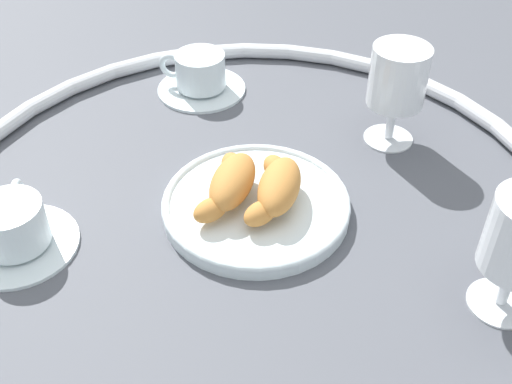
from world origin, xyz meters
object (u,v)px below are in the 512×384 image
Objects in this scene: croissant_large at (277,187)px; coffee_cup_near at (14,229)px; pastry_plate at (256,204)px; coffee_cup_far at (200,75)px; croissant_small at (230,184)px; juice_glass_left at (398,81)px.

coffee_cup_near is at bearing 99.29° from croissant_large.
pastry_plate is at bearing 84.58° from croissant_large.
coffee_cup_near is 1.00× the size of coffee_cup_far.
croissant_small is at bearing -170.50° from coffee_cup_far.
coffee_cup_near is at bearing 149.61° from coffee_cup_far.
croissant_small and coffee_cup_near have the same top height.
croissant_small is (0.01, 0.05, 0.00)m from croissant_large.
juice_glass_left reaches higher than coffee_cup_near.
coffee_cup_near is 0.97× the size of juice_glass_left.
croissant_small is at bearing 122.38° from juice_glass_left.
coffee_cup_far reaches higher than pastry_plate.
juice_glass_left reaches higher than croissant_large.
juice_glass_left is (0.15, -0.16, 0.05)m from croissant_large.
coffee_cup_near is at bearing 100.57° from pastry_plate.
coffee_cup_far is (0.28, 0.05, -0.01)m from croissant_small.
croissant_small is 0.93× the size of juice_glass_left.
croissant_large reaches higher than pastry_plate.
croissant_large is at bearing -80.71° from coffee_cup_near.
coffee_cup_far is at bearing 19.58° from croissant_large.
croissant_large and croissant_small have the same top height.
croissant_small is 0.27m from juice_glass_left.
coffee_cup_near reaches higher than pastry_plate.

